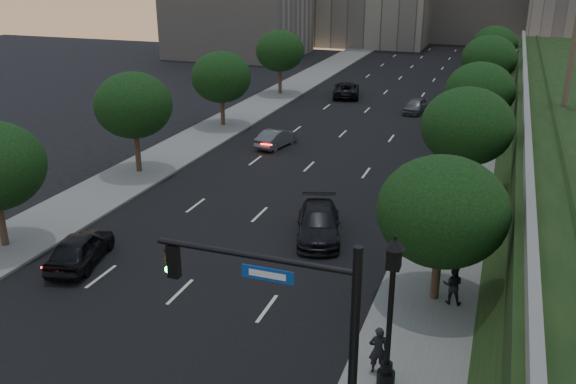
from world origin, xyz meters
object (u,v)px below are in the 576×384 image
at_px(sedan_near_right, 319,223).
at_px(pedestrian_b, 453,285).
at_px(pedestrian_c, 424,235).
at_px(sedan_far_left, 346,89).
at_px(sedan_near_left, 80,248).
at_px(sedan_mid_left, 276,138).
at_px(traffic_signal_mast, 312,356).
at_px(street_lamp, 390,321).
at_px(pedestrian_a, 378,350).
at_px(sedan_far_right, 416,106).

xyz_separation_m(sedan_near_right, pedestrian_b, (7.08, -4.57, 0.21)).
height_order(pedestrian_b, pedestrian_c, pedestrian_c).
distance_m(sedan_far_left, pedestrian_c, 36.42).
bearing_deg(sedan_near_left, sedan_mid_left, -108.29).
distance_m(traffic_signal_mast, sedan_near_right, 15.48).
height_order(sedan_far_left, pedestrian_c, pedestrian_c).
xyz_separation_m(traffic_signal_mast, street_lamp, (1.33, 3.94, -1.04)).
height_order(sedan_near_right, pedestrian_a, pedestrian_a).
xyz_separation_m(traffic_signal_mast, pedestrian_b, (2.85, 10.03, -2.70)).
height_order(street_lamp, pedestrian_b, street_lamp).
height_order(street_lamp, sedan_mid_left, street_lamp).
bearing_deg(pedestrian_a, sedan_near_right, -82.28).
bearing_deg(sedan_far_right, sedan_near_right, -83.33).
bearing_deg(sedan_mid_left, sedan_near_left, 96.07).
relative_size(sedan_far_right, pedestrian_a, 2.28).
xyz_separation_m(sedan_mid_left, pedestrian_a, (12.92, -24.50, 0.34)).
xyz_separation_m(street_lamp, sedan_far_left, (-12.92, 44.59, -1.86)).
bearing_deg(street_lamp, sedan_mid_left, 117.94).
distance_m(sedan_far_right, pedestrian_b, 34.44).
bearing_deg(traffic_signal_mast, pedestrian_c, 85.72).
distance_m(street_lamp, sedan_mid_left, 28.54).
relative_size(sedan_mid_left, sedan_far_left, 0.74).
xyz_separation_m(pedestrian_a, pedestrian_b, (1.93, 5.44, -0.05)).
bearing_deg(sedan_far_right, pedestrian_c, -73.08).
xyz_separation_m(sedan_near_left, pedestrian_c, (14.87, 6.31, 0.23)).
relative_size(sedan_near_left, pedestrian_a, 2.62).
bearing_deg(pedestrian_b, sedan_far_right, -80.14).
distance_m(sedan_far_right, pedestrian_c, 29.84).
distance_m(sedan_far_left, pedestrian_a, 45.68).
bearing_deg(pedestrian_a, sedan_far_left, -93.60).
height_order(sedan_near_right, sedan_far_right, sedan_near_right).
bearing_deg(sedan_far_right, traffic_signal_mast, -77.48).
height_order(sedan_mid_left, pedestrian_b, pedestrian_b).
height_order(traffic_signal_mast, sedan_near_right, traffic_signal_mast).
height_order(traffic_signal_mast, sedan_near_left, traffic_signal_mast).
bearing_deg(sedan_far_right, street_lamp, -75.11).
distance_m(street_lamp, pedestrian_a, 1.79).
xyz_separation_m(street_lamp, pedestrian_b, (1.51, 6.09, -1.66)).
height_order(sedan_far_left, sedan_near_right, sedan_far_left).
bearing_deg(pedestrian_b, pedestrian_a, 69.29).
bearing_deg(sedan_far_left, sedan_mid_left, 75.91).
bearing_deg(pedestrian_c, pedestrian_a, 82.56).
bearing_deg(sedan_far_left, sedan_near_left, 74.03).
distance_m(street_lamp, sedan_near_right, 12.17).
xyz_separation_m(street_lamp, sedan_near_right, (-5.57, 10.66, -1.87)).
bearing_deg(traffic_signal_mast, sedan_mid_left, 112.42).
bearing_deg(pedestrian_a, pedestrian_c, -110.43).
bearing_deg(sedan_near_right, pedestrian_b, -49.63).
distance_m(pedestrian_a, pedestrian_b, 5.77).
relative_size(sedan_mid_left, sedan_near_right, 0.78).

